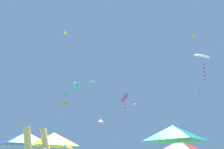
# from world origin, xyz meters

# --- Properties ---
(canopy_tent_yellow) EXTENTS (3.08, 3.08, 3.29)m
(canopy_tent_yellow) POSITION_xyz_m (-5.07, 8.99, 2.80)
(canopy_tent_yellow) COLOR #9E9EA3
(canopy_tent_yellow) RESTS_ON ground
(canopy_tent_blue) EXTENTS (3.44, 3.44, 3.68)m
(canopy_tent_blue) POSITION_xyz_m (-8.45, 11.16, 3.12)
(canopy_tent_blue) COLOR #9E9EA3
(canopy_tent_blue) RESTS_ON ground
(canopy_tent_teal) EXTENTS (3.43, 3.43, 3.67)m
(canopy_tent_teal) POSITION_xyz_m (4.12, 7.98, 3.12)
(canopy_tent_teal) COLOR #9E9EA3
(canopy_tent_teal) RESTS_ON ground
(canopy_tent_red) EXTENTS (2.86, 2.86, 3.06)m
(canopy_tent_red) POSITION_xyz_m (6.24, 12.65, 2.60)
(canopy_tent_red) COLOR #9E9EA3
(canopy_tent_red) RESTS_ON ground
(kite_orange_box) EXTENTS (1.05, 1.05, 2.29)m
(kite_orange_box) POSITION_xyz_m (-9.11, 22.70, 9.97)
(kite_orange_box) COLOR orange
(kite_green_box) EXTENTS (0.66, 0.44, 1.37)m
(kite_green_box) POSITION_xyz_m (-10.14, 26.71, 13.21)
(kite_green_box) COLOR green
(kite_purple_delta) EXTENTS (1.54, 1.77, 3.08)m
(kite_purple_delta) POSITION_xyz_m (1.23, 16.94, 8.99)
(kite_purple_delta) COLOR purple
(kite_black_delta) EXTENTS (0.97, 0.97, 1.30)m
(kite_black_delta) POSITION_xyz_m (9.17, 11.82, 8.28)
(kite_black_delta) COLOR black
(kite_lime_diamond) EXTENTS (0.75, 0.69, 1.21)m
(kite_lime_diamond) POSITION_xyz_m (-2.79, 12.41, 9.45)
(kite_lime_diamond) COLOR #75D138
(kite_pink_diamond) EXTENTS (0.84, 0.82, 2.42)m
(kite_pink_diamond) POSITION_xyz_m (-2.56, 22.88, 6.72)
(kite_pink_diamond) COLOR pink
(kite_orange_diamond) EXTENTS (1.04, 0.91, 0.43)m
(kite_orange_diamond) POSITION_xyz_m (3.28, 20.68, 9.36)
(kite_orange_diamond) COLOR orange
(kite_yellow_box) EXTENTS (0.41, 0.48, 0.65)m
(kite_yellow_box) POSITION_xyz_m (13.96, 17.03, 20.63)
(kite_yellow_box) COLOR yellow
(kite_cyan_box) EXTENTS (0.45, 0.92, 0.90)m
(kite_cyan_box) POSITION_xyz_m (-5.80, 16.44, 10.76)
(kite_cyan_box) COLOR #2DB7CC
(kite_white_diamond) EXTENTS (1.04, 1.13, 2.85)m
(kite_white_diamond) POSITION_xyz_m (6.99, 6.44, 8.82)
(kite_white_diamond) COLOR white
(kite_yellow_diamond) EXTENTS (0.62, 0.81, 0.36)m
(kite_yellow_diamond) POSITION_xyz_m (-11.14, 22.27, 26.46)
(kite_yellow_diamond) COLOR yellow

